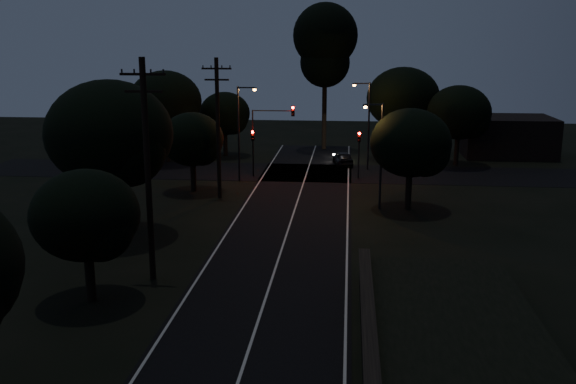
{
  "coord_description": "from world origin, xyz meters",
  "views": [
    {
      "loc": [
        3.7,
        -14.73,
        11.82
      ],
      "look_at": [
        0.0,
        24.0,
        2.5
      ],
      "focal_mm": 40.0,
      "sensor_mm": 36.0,
      "label": 1
    }
  ],
  "objects_px": {
    "streetlight_b": "(367,120)",
    "streetlight_c": "(379,148)",
    "tall_pine": "(325,44)",
    "signal_right": "(359,146)",
    "signal_mast": "(272,128)",
    "streetlight_a": "(241,127)",
    "signal_left": "(253,145)",
    "utility_pole_far": "(218,126)",
    "utility_pole_mid": "(147,167)",
    "car": "(343,158)"
  },
  "relations": [
    {
      "from": "streetlight_a",
      "to": "streetlight_c",
      "type": "height_order",
      "value": "streetlight_a"
    },
    {
      "from": "utility_pole_mid",
      "to": "tall_pine",
      "type": "height_order",
      "value": "tall_pine"
    },
    {
      "from": "utility_pole_mid",
      "to": "signal_left",
      "type": "height_order",
      "value": "utility_pole_mid"
    },
    {
      "from": "streetlight_a",
      "to": "signal_mast",
      "type": "bearing_deg",
      "value": 39.77
    },
    {
      "from": "tall_pine",
      "to": "signal_mast",
      "type": "bearing_deg",
      "value": -104.62
    },
    {
      "from": "streetlight_c",
      "to": "utility_pole_far",
      "type": "bearing_deg",
      "value": 170.4
    },
    {
      "from": "streetlight_c",
      "to": "tall_pine",
      "type": "bearing_deg",
      "value": 100.93
    },
    {
      "from": "signal_left",
      "to": "car",
      "type": "xyz_separation_m",
      "value": [
        7.8,
        6.01,
        -2.18
      ]
    },
    {
      "from": "utility_pole_far",
      "to": "signal_mast",
      "type": "relative_size",
      "value": 1.68
    },
    {
      "from": "signal_left",
      "to": "car",
      "type": "relative_size",
      "value": 1.06
    },
    {
      "from": "tall_pine",
      "to": "signal_right",
      "type": "distance_m",
      "value": 17.58
    },
    {
      "from": "signal_mast",
      "to": "car",
      "type": "distance_m",
      "value": 9.33
    },
    {
      "from": "utility_pole_far",
      "to": "streetlight_a",
      "type": "distance_m",
      "value": 6.1
    },
    {
      "from": "signal_right",
      "to": "streetlight_b",
      "type": "distance_m",
      "value": 4.45
    },
    {
      "from": "utility_pole_mid",
      "to": "utility_pole_far",
      "type": "distance_m",
      "value": 17.0
    },
    {
      "from": "signal_right",
      "to": "signal_mast",
      "type": "height_order",
      "value": "signal_mast"
    },
    {
      "from": "utility_pole_mid",
      "to": "streetlight_b",
      "type": "bearing_deg",
      "value": 68.7
    },
    {
      "from": "streetlight_b",
      "to": "signal_right",
      "type": "bearing_deg",
      "value": -100.0
    },
    {
      "from": "utility_pole_mid",
      "to": "utility_pole_far",
      "type": "xyz_separation_m",
      "value": [
        0.0,
        17.0,
        -0.25
      ]
    },
    {
      "from": "utility_pole_mid",
      "to": "car",
      "type": "height_order",
      "value": "utility_pole_mid"
    },
    {
      "from": "tall_pine",
      "to": "signal_right",
      "type": "relative_size",
      "value": 3.8
    },
    {
      "from": "signal_left",
      "to": "streetlight_a",
      "type": "relative_size",
      "value": 0.51
    },
    {
      "from": "utility_pole_far",
      "to": "signal_left",
      "type": "distance_m",
      "value": 8.53
    },
    {
      "from": "utility_pole_mid",
      "to": "signal_mast",
      "type": "bearing_deg",
      "value": 82.96
    },
    {
      "from": "car",
      "to": "streetlight_b",
      "type": "bearing_deg",
      "value": 126.16
    },
    {
      "from": "streetlight_b",
      "to": "streetlight_c",
      "type": "height_order",
      "value": "streetlight_b"
    },
    {
      "from": "utility_pole_far",
      "to": "car",
      "type": "xyz_separation_m",
      "value": [
        9.2,
        14.0,
        -4.82
      ]
    },
    {
      "from": "signal_right",
      "to": "car",
      "type": "xyz_separation_m",
      "value": [
        -1.4,
        6.01,
        -2.18
      ]
    },
    {
      "from": "streetlight_b",
      "to": "signal_left",
      "type": "bearing_deg",
      "value": -157.95
    },
    {
      "from": "signal_left",
      "to": "streetlight_a",
      "type": "bearing_deg",
      "value": -109.59
    },
    {
      "from": "utility_pole_far",
      "to": "signal_right",
      "type": "bearing_deg",
      "value": 37.0
    },
    {
      "from": "utility_pole_mid",
      "to": "streetlight_b",
      "type": "distance_m",
      "value": 31.15
    },
    {
      "from": "signal_right",
      "to": "streetlight_a",
      "type": "relative_size",
      "value": 0.51
    },
    {
      "from": "streetlight_a",
      "to": "streetlight_c",
      "type": "distance_m",
      "value": 13.72
    },
    {
      "from": "utility_pole_far",
      "to": "tall_pine",
      "type": "bearing_deg",
      "value": 73.07
    },
    {
      "from": "streetlight_b",
      "to": "streetlight_c",
      "type": "distance_m",
      "value": 14.01
    },
    {
      "from": "streetlight_a",
      "to": "streetlight_b",
      "type": "xyz_separation_m",
      "value": [
        10.61,
        6.0,
        0.0
      ]
    },
    {
      "from": "utility_pole_mid",
      "to": "streetlight_b",
      "type": "relative_size",
      "value": 1.38
    },
    {
      "from": "utility_pole_far",
      "to": "streetlight_a",
      "type": "xyz_separation_m",
      "value": [
        0.69,
        6.0,
        -0.85
      ]
    },
    {
      "from": "signal_right",
      "to": "streetlight_a",
      "type": "xyz_separation_m",
      "value": [
        -9.91,
        -1.99,
        1.8
      ]
    },
    {
      "from": "streetlight_a",
      "to": "utility_pole_far",
      "type": "bearing_deg",
      "value": -96.59
    },
    {
      "from": "signal_mast",
      "to": "streetlight_a",
      "type": "bearing_deg",
      "value": -140.23
    },
    {
      "from": "tall_pine",
      "to": "streetlight_a",
      "type": "relative_size",
      "value": 1.95
    },
    {
      "from": "signal_mast",
      "to": "streetlight_b",
      "type": "bearing_deg",
      "value": 25.99
    },
    {
      "from": "utility_pole_far",
      "to": "signal_mast",
      "type": "distance_m",
      "value": 8.64
    },
    {
      "from": "tall_pine",
      "to": "signal_left",
      "type": "height_order",
      "value": "tall_pine"
    },
    {
      "from": "tall_pine",
      "to": "streetlight_c",
      "type": "relative_size",
      "value": 2.08
    },
    {
      "from": "utility_pole_mid",
      "to": "signal_left",
      "type": "xyz_separation_m",
      "value": [
        1.4,
        24.99,
        -2.9
      ]
    },
    {
      "from": "utility_pole_mid",
      "to": "streetlight_a",
      "type": "bearing_deg",
      "value": 88.27
    },
    {
      "from": "car",
      "to": "signal_mast",
      "type": "bearing_deg",
      "value": 34.17
    }
  ]
}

